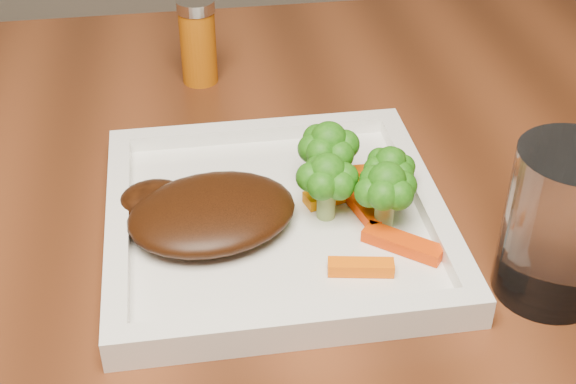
{
  "coord_description": "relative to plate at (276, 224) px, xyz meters",
  "views": [
    {
      "loc": [
        0.2,
        -0.48,
        1.16
      ],
      "look_at": [
        0.28,
        0.04,
        0.79
      ],
      "focal_mm": 50.0,
      "sensor_mm": 36.0,
      "label": 1
    }
  ],
  "objects": [
    {
      "name": "steak",
      "position": [
        -0.05,
        -0.01,
        0.02
      ],
      "size": [
        0.15,
        0.13,
        0.03
      ],
      "primitive_type": "ellipsoid",
      "rotation": [
        0.0,
        0.0,
        0.21
      ],
      "color": "#351708",
      "rests_on": "plate"
    },
    {
      "name": "broccoli_2",
      "position": [
        0.08,
        -0.02,
        0.04
      ],
      "size": [
        0.07,
        0.07,
        0.06
      ],
      "primitive_type": null,
      "rotation": [
        0.0,
        0.0,
        0.33
      ],
      "color": "#226A11",
      "rests_on": "plate"
    },
    {
      "name": "broccoli_3",
      "position": [
        0.04,
        -0.0,
        0.04
      ],
      "size": [
        0.06,
        0.06,
        0.06
      ],
      "primitive_type": null,
      "rotation": [
        0.0,
        0.0,
        0.05
      ],
      "color": "#0F5C0F",
      "rests_on": "plate"
    },
    {
      "name": "plate",
      "position": [
        0.0,
        0.0,
        0.0
      ],
      "size": [
        0.27,
        0.27,
        0.01
      ],
      "primitive_type": "cube",
      "color": "white",
      "rests_on": "dining_table"
    },
    {
      "name": "carrot_5",
      "position": [
        0.07,
        -0.01,
        0.01
      ],
      "size": [
        0.03,
        0.05,
        0.01
      ],
      "primitive_type": "cube",
      "rotation": [
        0.0,
        0.0,
        -1.33
      ],
      "color": "#FF3C04",
      "rests_on": "plate"
    },
    {
      "name": "broccoli_0",
      "position": [
        0.05,
        0.04,
        0.04
      ],
      "size": [
        0.08,
        0.08,
        0.07
      ],
      "primitive_type": null,
      "rotation": [
        0.0,
        0.0,
        0.42
      ],
      "color": "#145F0F",
      "rests_on": "plate"
    },
    {
      "name": "carrot_6",
      "position": [
        0.06,
        0.02,
        0.01
      ],
      "size": [
        0.06,
        0.03,
        0.01
      ],
      "primitive_type": "cube",
      "rotation": [
        0.0,
        0.0,
        0.27
      ],
      "color": "orange",
      "rests_on": "plate"
    },
    {
      "name": "carrot_1",
      "position": [
        0.09,
        -0.05,
        0.01
      ],
      "size": [
        0.06,
        0.05,
        0.01
      ],
      "primitive_type": "cube",
      "rotation": [
        0.0,
        0.0,
        -0.68
      ],
      "color": "#DD3903",
      "rests_on": "plate"
    },
    {
      "name": "drinking_glass",
      "position": [
        0.19,
        -0.1,
        0.05
      ],
      "size": [
        0.1,
        0.1,
        0.12
      ],
      "primitive_type": "cylinder",
      "rotation": [
        0.0,
        0.0,
        -0.24
      ],
      "color": "silver",
      "rests_on": "dining_table"
    },
    {
      "name": "broccoli_1",
      "position": [
        0.1,
        0.01,
        0.04
      ],
      "size": [
        0.06,
        0.06,
        0.06
      ],
      "primitive_type": null,
      "rotation": [
        0.0,
        0.0,
        -0.27
      ],
      "color": "#1F6611",
      "rests_on": "plate"
    },
    {
      "name": "carrot_0",
      "position": [
        0.05,
        -0.08,
        0.01
      ],
      "size": [
        0.05,
        0.02,
        0.01
      ],
      "primitive_type": "cube",
      "rotation": [
        0.0,
        0.0,
        -0.18
      ],
      "color": "#FF6404",
      "rests_on": "plate"
    },
    {
      "name": "carrot_3",
      "position": [
        0.1,
        0.04,
        0.01
      ],
      "size": [
        0.05,
        0.01,
        0.01
      ],
      "primitive_type": "cube",
      "rotation": [
        0.0,
        0.0,
        0.01
      ],
      "color": "#E55303",
      "rests_on": "plate"
    },
    {
      "name": "spice_shaker",
      "position": [
        -0.04,
        0.27,
        0.04
      ],
      "size": [
        0.04,
        0.04,
        0.09
      ],
      "primitive_type": "cylinder",
      "rotation": [
        0.0,
        0.0,
        -0.08
      ],
      "color": "#B15709",
      "rests_on": "dining_table"
    }
  ]
}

